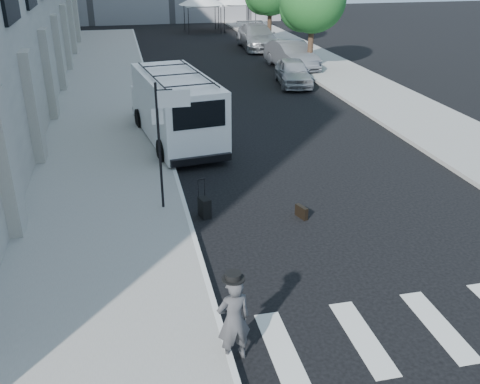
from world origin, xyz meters
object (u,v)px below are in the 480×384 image
parked_car_a (293,72)px  parked_car_c (257,37)px  cargo_van (175,107)px  parked_car_b (291,55)px  businessman (234,320)px  suitcase (205,207)px  briefcase (301,212)px

parked_car_a → parked_car_c: parked_car_c is taller
parked_car_a → cargo_van: bearing=-124.9°
cargo_van → parked_car_a: 10.53m
parked_car_b → businessman: bearing=-115.8°
suitcase → briefcase: bearing=-29.6°
cargo_van → parked_car_b: 14.46m
parked_car_b → cargo_van: bearing=-131.1°
businessman → parked_car_b: 25.61m
briefcase → parked_car_b: bearing=54.4°
parked_car_a → parked_car_b: parked_car_b is taller
cargo_van → parked_car_c: 20.91m
suitcase → parked_car_a: bearing=47.5°
parked_car_b → parked_car_a: bearing=-112.1°
cargo_van → parked_car_b: bearing=46.8°
briefcase → parked_car_b: size_ratio=0.09×
cargo_van → parked_car_a: bearing=39.2°
parked_car_a → briefcase: bearing=-99.0°
businessman → parked_car_c: parked_car_c is taller
briefcase → parked_car_a: 15.67m
parked_car_b → parked_car_c: bearing=85.9°
parked_car_a → parked_car_c: bearing=93.2°
businessman → parked_car_c: 32.66m
businessman → parked_car_c: size_ratio=0.29×
briefcase → parked_car_a: parked_car_a is taller
cargo_van → parked_car_b: cargo_van is taller
briefcase → suitcase: 2.66m
briefcase → suitcase: (-2.58, 0.62, 0.12)m
suitcase → parked_car_c: bearing=56.6°
parked_car_b → parked_car_c: (-0.24, 7.47, 0.03)m
suitcase → parked_car_c: parked_car_c is taller
suitcase → cargo_van: (-0.01, 6.65, 1.00)m
businessman → briefcase: businessman is taller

